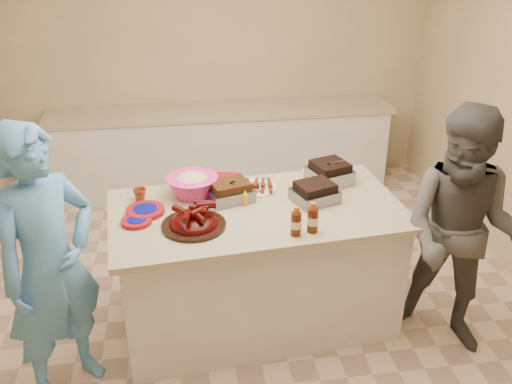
{
  "coord_description": "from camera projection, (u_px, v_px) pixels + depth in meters",
  "views": [
    {
      "loc": [
        -0.46,
        -3.5,
        2.78
      ],
      "look_at": [
        0.04,
        -0.06,
        1.04
      ],
      "focal_mm": 40.0,
      "sensor_mm": 36.0,
      "label": 1
    }
  ],
  "objects": [
    {
      "name": "room",
      "position": [
        250.0,
        309.0,
        4.4
      ],
      "size": [
        4.5,
        5.0,
        2.7
      ],
      "primitive_type": null,
      "color": "#CDB988",
      "rests_on": "ground"
    },
    {
      "name": "sauce_bowl",
      "position": [
        255.0,
        191.0,
        4.13
      ],
      "size": [
        0.14,
        0.05,
        0.13
      ],
      "primitive_type": "imported",
      "rotation": [
        0.0,
        0.0,
        0.09
      ],
      "color": "silver",
      "rests_on": "island"
    },
    {
      "name": "bbq_bottle_a",
      "position": [
        312.0,
        231.0,
        3.61
      ],
      "size": [
        0.08,
        0.08,
        0.2
      ],
      "primitive_type": "cylinder",
      "rotation": [
        0.0,
        0.0,
        0.09
      ],
      "color": "#431907",
      "rests_on": "island"
    },
    {
      "name": "island",
      "position": [
        257.0,
        318.0,
        4.31
      ],
      "size": [
        2.08,
        1.22,
        0.94
      ],
      "primitive_type": null,
      "rotation": [
        0.0,
        0.0,
        0.09
      ],
      "color": "silver",
      "rests_on": "ground"
    },
    {
      "name": "roasting_pan",
      "position": [
        329.0,
        182.0,
        4.25
      ],
      "size": [
        0.35,
        0.35,
        0.11
      ],
      "primitive_type": "cube",
      "rotation": [
        0.0,
        0.0,
        0.33
      ],
      "color": "gray",
      "rests_on": "island"
    },
    {
      "name": "pulled_pork_tray",
      "position": [
        230.0,
        200.0,
        3.99
      ],
      "size": [
        0.35,
        0.3,
        0.09
      ],
      "primitive_type": "cube",
      "rotation": [
        0.0,
        0.0,
        0.28
      ],
      "color": "#47230F",
      "rests_on": "island"
    },
    {
      "name": "rib_platter",
      "position": [
        194.0,
        227.0,
        3.66
      ],
      "size": [
        0.53,
        0.53,
        0.17
      ],
      "primitive_type": null,
      "rotation": [
        0.0,
        0.0,
        0.34
      ],
      "color": "#410302",
      "rests_on": "island"
    },
    {
      "name": "plastic_cup",
      "position": [
        140.0,
        200.0,
        3.99
      ],
      "size": [
        0.1,
        0.1,
        0.09
      ],
      "primitive_type": "imported",
      "rotation": [
        0.0,
        0.0,
        0.09
      ],
      "color": "maroon",
      "rests_on": "island"
    },
    {
      "name": "mustard_bottle",
      "position": [
        245.0,
        205.0,
        3.93
      ],
      "size": [
        0.05,
        0.05,
        0.12
      ],
      "primitive_type": "cylinder",
      "rotation": [
        0.0,
        0.0,
        0.09
      ],
      "color": "orange",
      "rests_on": "island"
    },
    {
      "name": "plate_stack_small",
      "position": [
        137.0,
        223.0,
        3.7
      ],
      "size": [
        0.22,
        0.22,
        0.03
      ],
      "primitive_type": "cylinder",
      "rotation": [
        0.0,
        0.0,
        0.09
      ],
      "color": "maroon",
      "rests_on": "island"
    },
    {
      "name": "brisket_tray",
      "position": [
        314.0,
        201.0,
        3.98
      ],
      "size": [
        0.35,
        0.32,
        0.09
      ],
      "primitive_type": "cube",
      "rotation": [
        0.0,
        0.0,
        0.33
      ],
      "color": "black",
      "rests_on": "island"
    },
    {
      "name": "bbq_bottle_b",
      "position": [
        296.0,
        235.0,
        3.57
      ],
      "size": [
        0.07,
        0.07,
        0.2
      ],
      "primitive_type": "cylinder",
      "rotation": [
        0.0,
        0.0,
        0.09
      ],
      "color": "#431907",
      "rests_on": "island"
    },
    {
      "name": "basket_stack",
      "position": [
        225.0,
        189.0,
        4.15
      ],
      "size": [
        0.24,
        0.2,
        0.1
      ],
      "primitive_type": "cube",
      "rotation": [
        0.0,
        0.0,
        -0.24
      ],
      "color": "maroon",
      "rests_on": "island"
    },
    {
      "name": "plate_stack_large",
      "position": [
        145.0,
        213.0,
        3.83
      ],
      "size": [
        0.28,
        0.28,
        0.03
      ],
      "primitive_type": "cylinder",
      "rotation": [
        0.0,
        0.0,
        0.09
      ],
      "color": "maroon",
      "rests_on": "island"
    },
    {
      "name": "back_counter",
      "position": [
        222.0,
        148.0,
        6.15
      ],
      "size": [
        3.6,
        0.64,
        0.9
      ],
      "primitive_type": null,
      "color": "silver",
      "rests_on": "ground"
    },
    {
      "name": "guest_gray",
      "position": [
        443.0,
        338.0,
        4.1
      ],
      "size": [
        1.69,
        1.91,
        0.66
      ],
      "primitive_type": "imported",
      "rotation": [
        0.0,
        0.0,
        -0.61
      ],
      "color": "#55524D",
      "rests_on": "ground"
    },
    {
      "name": "guest_blue",
      "position": [
        72.0,
        381.0,
        3.73
      ],
      "size": [
        1.71,
        1.74,
        0.43
      ],
      "primitive_type": "imported",
      "rotation": [
        0.0,
        0.0,
        0.77
      ],
      "color": "#559AD4",
      "rests_on": "ground"
    },
    {
      "name": "mac_cheese_dish",
      "position": [
        324.0,
        178.0,
        4.31
      ],
      "size": [
        0.32,
        0.27,
        0.08
      ],
      "primitive_type": "cube",
      "rotation": [
        0.0,
        0.0,
        0.22
      ],
      "color": "orange",
      "rests_on": "island"
    },
    {
      "name": "sausage_plate",
      "position": [
        256.0,
        189.0,
        4.16
      ],
      "size": [
        0.34,
        0.34,
        0.05
      ],
      "primitive_type": "cylinder",
      "rotation": [
        0.0,
        0.0,
        -0.12
      ],
      "color": "silver",
      "rests_on": "island"
    },
    {
      "name": "coleslaw_bowl",
      "position": [
        193.0,
        196.0,
        4.06
      ],
      "size": [
        0.4,
        0.4,
        0.25
      ],
      "primitive_type": null,
      "rotation": [
        0.0,
        0.0,
        0.09
      ],
      "color": "#F32E91",
      "rests_on": "island"
    }
  ]
}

